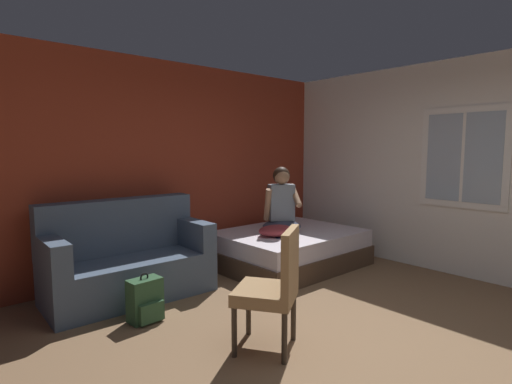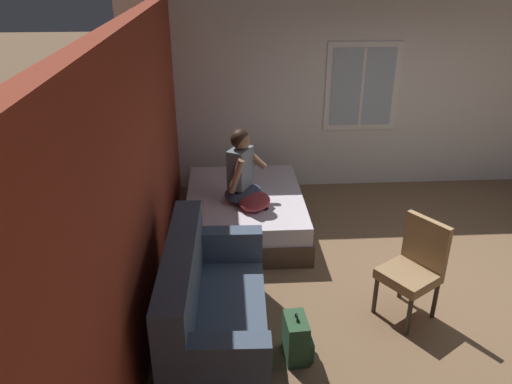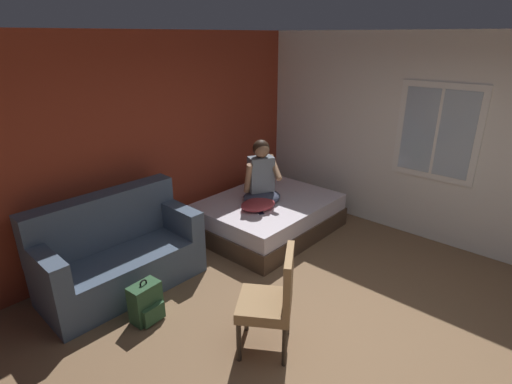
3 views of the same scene
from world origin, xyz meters
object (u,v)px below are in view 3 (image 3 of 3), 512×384
object	(u,v)px
backpack	(146,303)
throw_pillow	(258,204)
cell_phone	(260,212)
bed	(268,216)
couch	(118,254)
person_seated	(261,178)
side_chair	(273,298)

from	to	relation	value
backpack	throw_pillow	size ratio (longest dim) A/B	0.95
backpack	cell_phone	size ratio (longest dim) A/B	3.18
bed	throw_pillow	world-z (taller)	throw_pillow
couch	person_seated	size ratio (longest dim) A/B	1.97
throw_pillow	bed	bearing A→B (deg)	17.08
side_chair	person_seated	bearing A→B (deg)	43.50
person_seated	cell_phone	world-z (taller)	person_seated
backpack	throw_pillow	xyz separation A→B (m)	(1.93, 0.24, 0.36)
backpack	cell_phone	xyz separation A→B (m)	(1.88, 0.16, 0.29)
bed	person_seated	xyz separation A→B (m)	(-0.12, 0.03, 0.60)
person_seated	couch	bearing A→B (deg)	170.05
bed	couch	distance (m)	2.16
side_chair	couch	bearing A→B (deg)	101.23
person_seated	throw_pillow	size ratio (longest dim) A/B	1.82
couch	backpack	distance (m)	0.78
bed	side_chair	distance (m)	2.33
couch	throw_pillow	xyz separation A→B (m)	(1.78, -0.49, 0.16)
couch	person_seated	xyz separation A→B (m)	(2.01, -0.35, 0.44)
couch	person_seated	bearing A→B (deg)	-9.95
person_seated	cell_phone	distance (m)	0.50
side_chair	cell_phone	distance (m)	1.89
person_seated	backpack	xyz separation A→B (m)	(-2.16, -0.38, -0.64)
person_seated	bed	bearing A→B (deg)	-16.12
couch	cell_phone	xyz separation A→B (m)	(1.73, -0.57, 0.09)
backpack	side_chair	bearing A→B (deg)	-65.58
person_seated	side_chair	bearing A→B (deg)	-136.50
backpack	couch	bearing A→B (deg)	78.36
side_chair	backpack	distance (m)	1.32
side_chair	person_seated	xyz separation A→B (m)	(1.63, 1.55, 0.30)
couch	backpack	bearing A→B (deg)	-101.64
person_seated	cell_phone	size ratio (longest dim) A/B	6.08
throw_pillow	person_seated	bearing A→B (deg)	31.70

